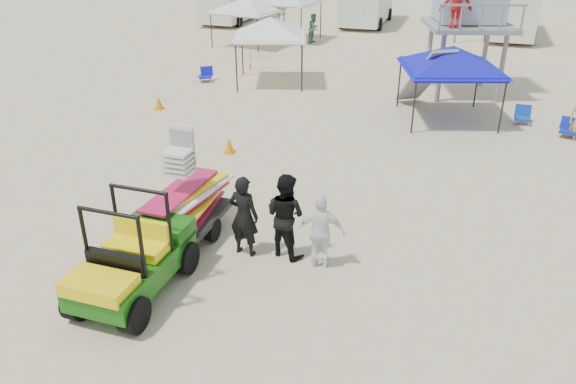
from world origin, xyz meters
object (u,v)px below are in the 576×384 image
(surf_trailer, at_px, (186,199))
(canopy_blue, at_px, (453,50))
(man_left, at_px, (244,216))
(utility_cart, at_px, (129,253))

(surf_trailer, bearing_deg, canopy_blue, 63.51)
(man_left, height_order, canopy_blue, canopy_blue)
(utility_cart, relative_size, surf_trailer, 1.04)
(utility_cart, bearing_deg, canopy_blue, 67.88)
(utility_cart, distance_m, surf_trailer, 2.34)
(man_left, bearing_deg, canopy_blue, -102.62)
(utility_cart, relative_size, canopy_blue, 0.70)
(surf_trailer, xyz_separation_m, canopy_blue, (5.11, 10.26, 1.53))
(utility_cart, height_order, surf_trailer, surf_trailer)
(surf_trailer, height_order, man_left, surf_trailer)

